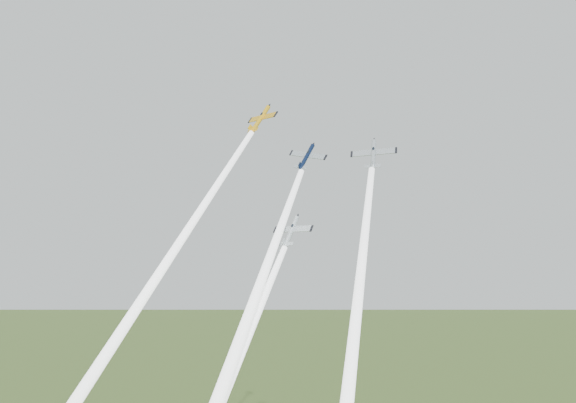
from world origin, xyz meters
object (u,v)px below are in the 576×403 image
object	(u,v)px
plane_yellow	(261,119)
plane_silver_right	(373,154)
plane_navy	(307,156)
plane_silver_low	(292,231)

from	to	relation	value
plane_yellow	plane_silver_right	distance (m)	23.91
plane_navy	plane_silver_right	xyz separation A→B (m)	(11.93, 1.06, -0.39)
plane_silver_low	plane_silver_right	bearing A→B (deg)	27.43
plane_navy	plane_silver_low	size ratio (longest dim) A/B	0.94
plane_silver_right	plane_silver_low	size ratio (longest dim) A/B	1.03
plane_navy	plane_silver_low	xyz separation A→B (m)	(0.88, -5.41, -12.33)
plane_silver_right	plane_yellow	bearing A→B (deg)	158.02
plane_navy	plane_silver_right	distance (m)	11.98
plane_navy	plane_silver_low	world-z (taller)	plane_navy
plane_silver_low	plane_yellow	bearing A→B (deg)	147.51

